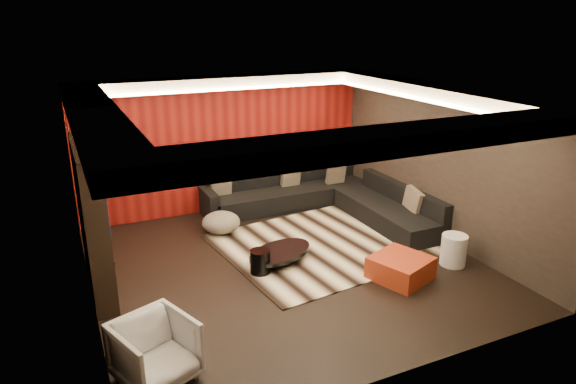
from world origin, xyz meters
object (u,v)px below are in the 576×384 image
drum_stool (260,262)px  orange_ottoman (400,268)px  white_side_table (454,250)px  coffee_table (280,256)px  armchair (155,351)px  sectional_sofa (325,200)px

drum_stool → orange_ottoman: bearing=-29.0°
white_side_table → coffee_table: bearing=154.0°
orange_ottoman → armchair: armchair is taller
white_side_table → orange_ottoman: 1.08m
orange_ottoman → sectional_sofa: 3.03m
armchair → white_side_table: bearing=-11.6°
white_side_table → orange_ottoman: white_side_table is taller
coffee_table → armchair: size_ratio=1.51×
coffee_table → armchair: armchair is taller
orange_ottoman → drum_stool: bearing=151.0°
armchair → sectional_sofa: sectional_sofa is taller
white_side_table → sectional_sofa: (-0.77, 2.98, 0.00)m
coffee_table → drum_stool: size_ratio=3.23×
coffee_table → sectional_sofa: size_ratio=0.34×
orange_ottoman → white_side_table: bearing=1.3°
orange_ottoman → armchair: (-3.92, -0.78, 0.19)m
white_side_table → orange_ottoman: size_ratio=0.65×
drum_stool → sectional_sofa: 2.96m
orange_ottoman → armchair: 4.00m
white_side_table → armchair: 5.07m
armchair → drum_stool: bearing=22.1°
drum_stool → orange_ottoman: size_ratio=0.47×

